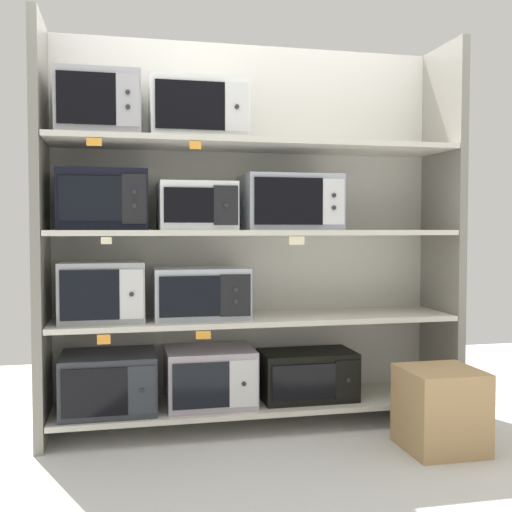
% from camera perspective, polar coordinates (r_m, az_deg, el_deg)
% --- Properties ---
extents(ground, '(6.31, 6.00, 0.02)m').
position_cam_1_polar(ground, '(2.85, 4.61, -21.62)').
color(ground, silver).
extents(back_panel, '(2.51, 0.04, 2.27)m').
position_cam_1_polar(back_panel, '(3.82, -0.83, 2.24)').
color(back_panel, beige).
rests_on(back_panel, ground).
extents(upright_left, '(0.05, 0.48, 2.27)m').
position_cam_1_polar(upright_left, '(3.51, -19.24, 2.07)').
color(upright_left, gray).
rests_on(upright_left, ground).
extents(upright_right, '(0.05, 0.48, 2.27)m').
position_cam_1_polar(upright_right, '(3.99, 16.85, 2.15)').
color(upright_right, gray).
rests_on(upright_right, ground).
extents(shelf_0, '(2.31, 0.48, 0.03)m').
position_cam_1_polar(shelf_0, '(3.71, -0.00, -13.49)').
color(shelf_0, beige).
rests_on(shelf_0, ground).
extents(microwave_0, '(0.51, 0.44, 0.32)m').
position_cam_1_polar(microwave_0, '(3.59, -13.43, -11.25)').
color(microwave_0, '#2B2F35').
rests_on(microwave_0, shelf_0).
extents(microwave_1, '(0.50, 0.41, 0.32)m').
position_cam_1_polar(microwave_1, '(3.62, -4.30, -11.03)').
color(microwave_1, '#A59AA8').
rests_on(microwave_1, shelf_0).
extents(microwave_2, '(0.55, 0.34, 0.28)m').
position_cam_1_polar(microwave_2, '(3.75, 4.75, -10.88)').
color(microwave_2, black).
rests_on(microwave_2, shelf_0).
extents(shelf_1, '(2.31, 0.48, 0.03)m').
position_cam_1_polar(shelf_1, '(3.61, -0.00, -5.81)').
color(shelf_1, beige).
extents(microwave_3, '(0.45, 0.36, 0.33)m').
position_cam_1_polar(microwave_3, '(3.50, -14.01, -3.20)').
color(microwave_3, '#9FA5A7').
rests_on(microwave_3, shelf_1).
extents(microwave_4, '(0.53, 0.36, 0.29)m').
position_cam_1_polar(microwave_4, '(3.53, -5.13, -3.41)').
color(microwave_4, '#B0B7C1').
rests_on(microwave_4, shelf_1).
extents(price_tag_0, '(0.07, 0.00, 0.05)m').
position_cam_1_polar(price_tag_0, '(3.29, -13.87, -7.48)').
color(price_tag_0, orange).
extents(price_tag_1, '(0.08, 0.00, 0.04)m').
position_cam_1_polar(price_tag_1, '(3.32, -4.88, -7.28)').
color(price_tag_1, orange).
extents(shelf_2, '(2.31, 0.48, 0.03)m').
position_cam_1_polar(shelf_2, '(3.57, -0.00, 2.18)').
color(shelf_2, beige).
extents(microwave_5, '(0.47, 0.36, 0.33)m').
position_cam_1_polar(microwave_5, '(3.49, -13.93, 5.03)').
color(microwave_5, black).
rests_on(microwave_5, shelf_2).
extents(microwave_6, '(0.42, 0.44, 0.26)m').
position_cam_1_polar(microwave_6, '(3.51, -5.56, 4.57)').
color(microwave_6, silver).
rests_on(microwave_6, shelf_2).
extents(microwave_7, '(0.55, 0.42, 0.32)m').
position_cam_1_polar(microwave_7, '(3.61, 3.09, 4.93)').
color(microwave_7, '#9DA3AE').
rests_on(microwave_7, shelf_2).
extents(price_tag_2, '(0.05, 0.00, 0.04)m').
position_cam_1_polar(price_tag_2, '(3.25, -13.64, 1.39)').
color(price_tag_2, beige).
extents(price_tag_3, '(0.09, 0.00, 0.05)m').
position_cam_1_polar(price_tag_3, '(3.38, 3.79, 1.42)').
color(price_tag_3, beige).
extents(shelf_3, '(2.31, 0.48, 0.03)m').
position_cam_1_polar(shelf_3, '(3.60, -0.00, 10.19)').
color(shelf_3, beige).
extents(microwave_8, '(0.44, 0.42, 0.34)m').
position_cam_1_polar(microwave_8, '(3.55, -14.30, 13.25)').
color(microwave_8, '#A1A1A6').
rests_on(microwave_8, shelf_3).
extents(microwave_9, '(0.53, 0.34, 0.33)m').
position_cam_1_polar(microwave_9, '(3.57, -5.39, 13.17)').
color(microwave_9, silver).
rests_on(microwave_9, shelf_3).
extents(price_tag_4, '(0.08, 0.00, 0.04)m').
position_cam_1_polar(price_tag_4, '(3.28, -14.71, 10.15)').
color(price_tag_4, orange).
extents(price_tag_5, '(0.06, 0.00, 0.04)m').
position_cam_1_polar(price_tag_5, '(3.29, -5.61, 10.15)').
color(price_tag_5, orange).
extents(shipping_carton, '(0.39, 0.39, 0.43)m').
position_cam_1_polar(shipping_carton, '(3.46, 16.65, -13.38)').
color(shipping_carton, tan).
rests_on(shipping_carton, ground).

